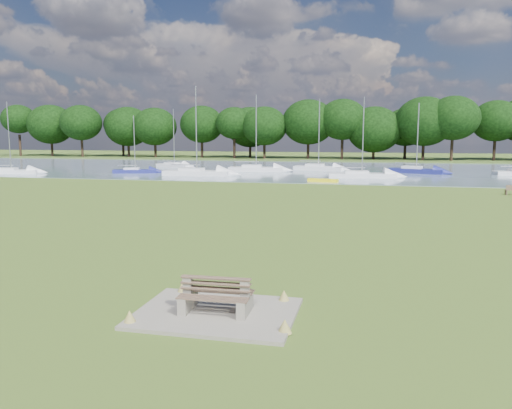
% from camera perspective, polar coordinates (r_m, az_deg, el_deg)
% --- Properties ---
extents(ground, '(220.00, 220.00, 0.00)m').
position_cam_1_polar(ground, '(26.90, 4.47, -2.23)').
color(ground, '#606629').
extents(river, '(220.00, 40.00, 0.10)m').
position_cam_1_polar(river, '(68.46, 9.74, 3.89)').
color(river, slate).
rests_on(river, ground).
extents(far_bank, '(220.00, 20.00, 0.40)m').
position_cam_1_polar(far_bank, '(98.38, 10.77, 5.08)').
color(far_bank, '#4C6626').
rests_on(far_bank, ground).
extents(concrete_pad, '(4.20, 3.20, 0.10)m').
position_cam_1_polar(concrete_pad, '(13.64, -4.56, -12.27)').
color(concrete_pad, gray).
rests_on(concrete_pad, ground).
extents(bench_pair, '(1.92, 1.17, 1.01)m').
position_cam_1_polar(bench_pair, '(13.48, -4.58, -10.42)').
color(bench_pair, gray).
rests_on(bench_pair, concrete_pad).
extents(kayak, '(3.14, 1.17, 0.31)m').
position_cam_1_polar(kayak, '(50.61, 7.66, 2.76)').
color(kayak, yellow).
rests_on(kayak, river).
extents(tree_line, '(132.51, 9.57, 11.58)m').
position_cam_1_polar(tree_line, '(94.58, 7.99, 9.19)').
color(tree_line, black).
rests_on(tree_line, far_bank).
extents(sailboat_0, '(6.70, 3.05, 9.29)m').
position_cam_1_polar(sailboat_0, '(66.50, 7.09, 4.34)').
color(sailboat_0, silver).
rests_on(sailboat_0, river).
extents(sailboat_3, '(5.50, 3.02, 7.00)m').
position_cam_1_polar(sailboat_3, '(63.53, -13.69, 3.88)').
color(sailboat_3, navy).
rests_on(sailboat_3, river).
extents(sailboat_4, '(7.84, 2.46, 10.19)m').
position_cam_1_polar(sailboat_4, '(58.40, -6.86, 3.83)').
color(sailboat_4, silver).
rests_on(sailboat_4, river).
extents(sailboat_5, '(7.47, 2.92, 8.73)m').
position_cam_1_polar(sailboat_5, '(56.17, 11.93, 3.47)').
color(sailboat_5, silver).
rests_on(sailboat_5, river).
extents(sailboat_6, '(7.15, 2.57, 9.71)m').
position_cam_1_polar(sailboat_6, '(64.12, -0.05, 4.26)').
color(sailboat_6, silver).
rests_on(sailboat_6, river).
extents(sailboat_7, '(6.76, 3.90, 8.50)m').
position_cam_1_polar(sailboat_7, '(64.48, 17.77, 3.88)').
color(sailboat_7, navy).
rests_on(sailboat_7, river).
extents(sailboat_8, '(6.23, 3.96, 8.36)m').
position_cam_1_polar(sailboat_8, '(73.45, -9.34, 4.55)').
color(sailboat_8, silver).
rests_on(sailboat_8, river).
extents(sailboat_9, '(6.65, 3.56, 8.60)m').
position_cam_1_polar(sailboat_9, '(67.51, -26.25, 3.54)').
color(sailboat_9, silver).
rests_on(sailboat_9, river).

